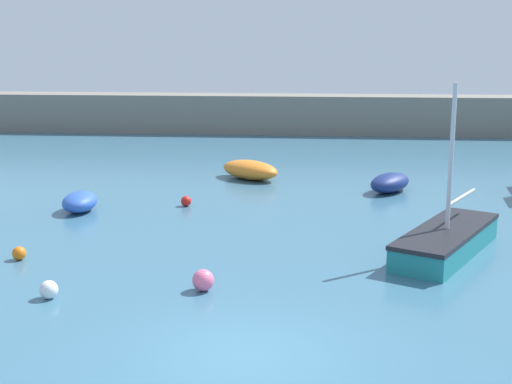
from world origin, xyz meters
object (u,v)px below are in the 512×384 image
Objects in this scene: dinghy_near_pier at (80,202)px; mooring_buoy_orange at (19,253)px; fishing_dinghy_green at (390,183)px; mooring_buoy_white at (49,290)px; mooring_buoy_pink at (203,280)px; mooring_buoy_red at (186,201)px; rowboat_blue_near at (250,170)px; sailboat_short_mast at (446,240)px.

dinghy_near_pier reaches higher than mooring_buoy_orange.
fishing_dinghy_green reaches higher than dinghy_near_pier.
mooring_buoy_white is 0.83× the size of mooring_buoy_pink.
dinghy_near_pier is 3.69m from mooring_buoy_red.
mooring_buoy_orange is 0.86× the size of mooring_buoy_white.
mooring_buoy_pink is at bearing 34.01° from dinghy_near_pier.
mooring_buoy_white is at bearing -55.83° from mooring_buoy_orange.
mooring_buoy_pink is (5.36, -1.96, 0.08)m from mooring_buoy_orange.
rowboat_blue_near reaches higher than fishing_dinghy_green.
fishing_dinghy_green is 14.52m from mooring_buoy_orange.
mooring_buoy_pink is at bearing 13.17° from mooring_buoy_white.
rowboat_blue_near is at bearing 90.62° from mooring_buoy_pink.
mooring_buoy_red is 7.40m from mooring_buoy_orange.
rowboat_blue_near is 8.41× the size of mooring_buoy_red.
rowboat_blue_near is 1.23× the size of fishing_dinghy_green.
dinghy_near_pier is at bearing 103.70° from mooring_buoy_white.
dinghy_near_pier is 5.50m from mooring_buoy_orange.
sailboat_short_mast is at bearing 28.95° from mooring_buoy_pink.
mooring_buoy_red is 8.75m from mooring_buoy_pink.
rowboat_blue_near is at bearing 102.27° from fishing_dinghy_green.
mooring_buoy_white is at bearing 176.58° from fishing_dinghy_green.
mooring_buoy_orange is at bearing -117.28° from mooring_buoy_red.
mooring_buoy_red is at bearing -71.86° from rowboat_blue_near.
rowboat_blue_near reaches higher than mooring_buoy_red.
sailboat_short_mast reaches higher than rowboat_blue_near.
mooring_buoy_red is 9.46m from mooring_buoy_white.
dinghy_near_pier is at bearing 91.39° from mooring_buoy_orange.
fishing_dinghy_green is 8.09m from mooring_buoy_red.
mooring_buoy_pink is (5.49, -7.45, -0.08)m from dinghy_near_pier.
fishing_dinghy_green reaches higher than mooring_buoy_orange.
mooring_buoy_orange is (0.13, -5.50, -0.16)m from dinghy_near_pier.
sailboat_short_mast is 2.01× the size of fishing_dinghy_green.
rowboat_blue_near is at bearing -119.62° from sailboat_short_mast.
rowboat_blue_near is 5.97× the size of mooring_buoy_pink.
mooring_buoy_orange is (-5.21, -11.71, -0.21)m from rowboat_blue_near.
rowboat_blue_near is 0.61× the size of sailboat_short_mast.
fishing_dinghy_green is (11.02, 4.11, 0.03)m from dinghy_near_pier.
mooring_buoy_red is 1.00× the size of mooring_buoy_orange.
sailboat_short_mast is at bearing 68.97° from dinghy_near_pier.
dinghy_near_pier is 12.43m from sailboat_short_mast.
fishing_dinghy_green is 15.31m from mooring_buoy_white.
mooring_buoy_pink reaches higher than mooring_buoy_red.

